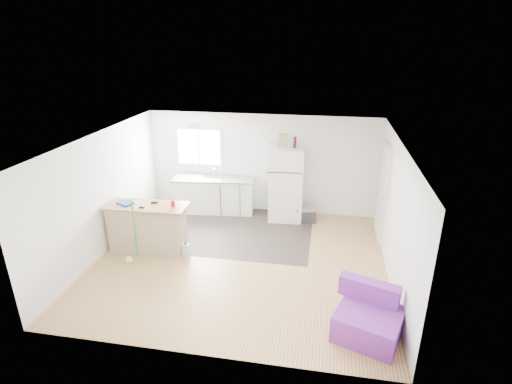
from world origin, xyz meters
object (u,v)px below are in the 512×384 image
at_px(purple_seat, 369,318).
at_px(mop, 130,252).
at_px(refrigerator, 286,183).
at_px(bottle_left, 295,142).
at_px(red_cup, 173,203).
at_px(cardboard_box, 283,140).
at_px(bottle_right, 295,143).
at_px(peninsula, 148,227).
at_px(cleaner_jug, 186,250).
at_px(kitchen_cabinets, 214,194).
at_px(cooler, 305,214).
at_px(blue_tray, 125,203).

xyz_separation_m(purple_seat, mop, (-4.33, 1.23, -0.03)).
relative_size(refrigerator, bottle_left, 6.99).
relative_size(red_cup, cardboard_box, 0.40).
distance_m(purple_seat, mop, 4.50).
height_order(purple_seat, bottle_right, bottle_right).
xyz_separation_m(peninsula, refrigerator, (2.55, 2.01, 0.37)).
bearing_deg(cleaner_jug, bottle_left, 54.56).
relative_size(refrigerator, cardboard_box, 5.83).
xyz_separation_m(peninsula, purple_seat, (4.18, -1.76, -0.24)).
bearing_deg(purple_seat, cleaner_jug, 174.05).
xyz_separation_m(kitchen_cabinets, bottle_right, (1.94, -0.13, 1.43)).
bearing_deg(mop, refrigerator, 11.34).
bearing_deg(mop, cleaner_jug, -9.00).
distance_m(purple_seat, bottle_left, 4.30).
xyz_separation_m(kitchen_cabinets, peninsula, (-0.79, -2.08, 0.06)).
distance_m(red_cup, bottle_right, 3.01).
bearing_deg(cleaner_jug, peninsula, 178.69).
relative_size(refrigerator, cleaner_jug, 5.54).
relative_size(refrigerator, purple_seat, 1.57).
height_order(peninsula, bottle_right, bottle_right).
distance_m(cardboard_box, bottle_left, 0.28).
distance_m(refrigerator, cooler, 0.85).
distance_m(cooler, purple_seat, 3.82).
bearing_deg(peninsula, red_cup, 1.53).
distance_m(peninsula, bottle_left, 3.63).
relative_size(cooler, blue_tray, 1.82).
bearing_deg(kitchen_cabinets, purple_seat, -54.48).
bearing_deg(refrigerator, mop, -141.30).
height_order(refrigerator, blue_tray, refrigerator).
distance_m(peninsula, bottle_right, 3.63).
bearing_deg(refrigerator, cooler, -19.40).
height_order(cooler, cleaner_jug, cooler).
relative_size(purple_seat, cleaner_jug, 3.53).
relative_size(kitchen_cabinets, peninsula, 1.23).
xyz_separation_m(cooler, blue_tray, (-3.45, -1.89, 0.82)).
bearing_deg(peninsula, bottle_right, 33.72).
bearing_deg(bottle_right, blue_tray, -148.01).
height_order(kitchen_cabinets, cleaner_jug, kitchen_cabinets).
height_order(purple_seat, mop, mop).
relative_size(kitchen_cabinets, blue_tray, 6.69).
relative_size(purple_seat, red_cup, 9.27).
bearing_deg(blue_tray, cardboard_box, 34.98).
height_order(refrigerator, cooler, refrigerator).
distance_m(cleaner_jug, cardboard_box, 3.20).
xyz_separation_m(refrigerator, bottle_left, (0.18, -0.05, 1.00)).
bearing_deg(peninsula, bottle_left, 33.82).
bearing_deg(cleaner_jug, blue_tray, -177.98).
distance_m(cardboard_box, bottle_right, 0.28).
xyz_separation_m(purple_seat, blue_tray, (-4.59, 1.75, 0.74)).
bearing_deg(refrigerator, blue_tray, -150.30).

